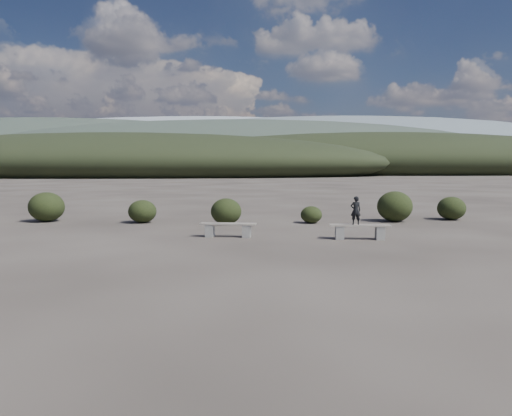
{
  "coord_description": "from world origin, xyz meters",
  "views": [
    {
      "loc": [
        -1.03,
        -11.93,
        2.47
      ],
      "look_at": [
        -0.53,
        3.5,
        1.1
      ],
      "focal_mm": 35.0,
      "sensor_mm": 36.0,
      "label": 1
    }
  ],
  "objects": [
    {
      "name": "seated_person",
      "position": [
        2.75,
        4.15,
        0.95
      ],
      "size": [
        0.34,
        0.22,
        0.93
      ],
      "primitive_type": "imported",
      "rotation": [
        0.0,
        0.0,
        3.15
      ],
      "color": "black",
      "rests_on": "bench_right"
    },
    {
      "name": "shrub_b",
      "position": [
        -1.59,
        8.33,
        0.54
      ],
      "size": [
        1.25,
        1.25,
        1.07
      ],
      "primitive_type": "ellipsoid",
      "color": "black",
      "rests_on": "ground"
    },
    {
      "name": "bench_right",
      "position": [
        2.89,
        4.13,
        0.3
      ],
      "size": [
        1.99,
        0.62,
        0.49
      ],
      "rotation": [
        0.0,
        0.0,
        -0.11
      ],
      "color": "gray",
      "rests_on": "ground"
    },
    {
      "name": "ground",
      "position": [
        0.0,
        0.0,
        0.0
      ],
      "size": [
        1200.0,
        1200.0,
        0.0
      ],
      "primitive_type": "plane",
      "color": "#302925",
      "rests_on": "ground"
    },
    {
      "name": "shrub_c",
      "position": [
        1.95,
        8.67,
        0.36
      ],
      "size": [
        0.89,
        0.89,
        0.71
      ],
      "primitive_type": "ellipsoid",
      "color": "black",
      "rests_on": "ground"
    },
    {
      "name": "mountain_ridges",
      "position": [
        -7.48,
        339.06,
        10.84
      ],
      "size": [
        500.0,
        400.0,
        56.0
      ],
      "color": "black",
      "rests_on": "ground"
    },
    {
      "name": "shrub_f",
      "position": [
        -9.32,
        9.63,
        0.63
      ],
      "size": [
        1.49,
        1.49,
        1.26
      ],
      "primitive_type": "ellipsoid",
      "color": "black",
      "rests_on": "ground"
    },
    {
      "name": "shrub_e",
      "position": [
        8.33,
        9.72,
        0.51
      ],
      "size": [
        1.23,
        1.23,
        1.02
      ],
      "primitive_type": "ellipsoid",
      "color": "black",
      "rests_on": "ground"
    },
    {
      "name": "shrub_d",
      "position": [
        5.61,
        9.13,
        0.65
      ],
      "size": [
        1.49,
        1.49,
        1.31
      ],
      "primitive_type": "ellipsoid",
      "color": "black",
      "rests_on": "ground"
    },
    {
      "name": "shrub_a",
      "position": [
        -5.13,
        9.05,
        0.48
      ],
      "size": [
        1.17,
        1.17,
        0.96
      ],
      "primitive_type": "ellipsoid",
      "color": "black",
      "rests_on": "ground"
    },
    {
      "name": "bench_left",
      "position": [
        -1.43,
        4.81,
        0.29
      ],
      "size": [
        1.93,
        0.68,
        0.47
      ],
      "rotation": [
        0.0,
        0.0,
        -0.15
      ],
      "color": "gray",
      "rests_on": "ground"
    }
  ]
}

